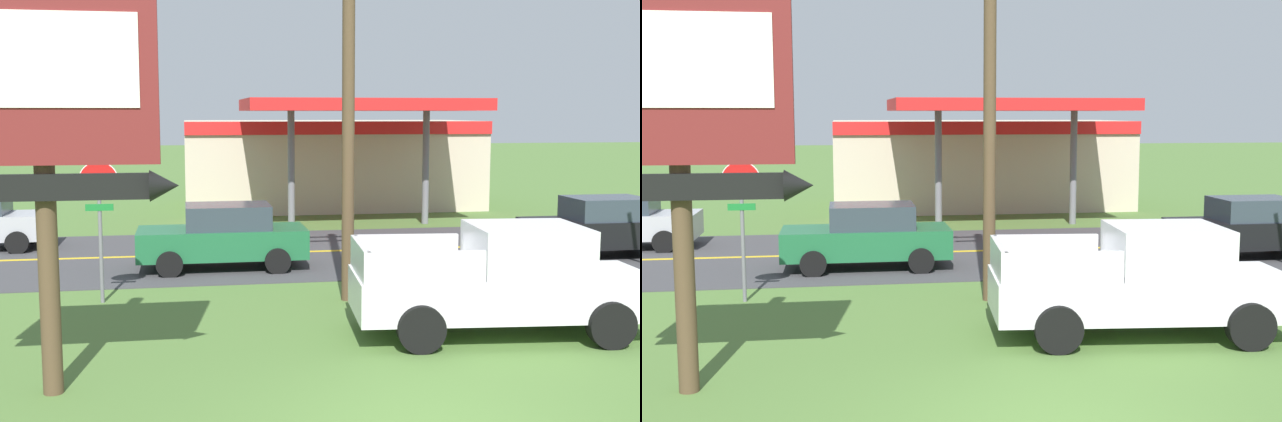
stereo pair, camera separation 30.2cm
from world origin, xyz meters
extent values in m
cube|color=#3D3D3F|center=(0.00, 13.00, 0.01)|extent=(140.00, 8.00, 0.02)
cube|color=gold|center=(0.00, 13.00, 0.02)|extent=(126.00, 0.20, 0.01)
cylinder|color=brown|center=(-4.77, 2.34, 2.89)|extent=(0.28, 0.28, 5.77)
cube|color=maroon|center=(-4.77, 2.16, 4.35)|extent=(3.13, 0.16, 2.24)
cube|color=white|center=(-4.77, 2.07, 4.62)|extent=(2.63, 0.03, 1.26)
cube|color=black|center=(-4.77, 2.16, 2.93)|extent=(2.81, 0.12, 0.36)
cone|color=black|center=(-3.17, 2.16, 2.93)|extent=(0.40, 0.44, 0.44)
cylinder|color=slate|center=(-4.63, 7.79, 1.10)|extent=(0.08, 0.08, 2.20)
cylinder|color=red|center=(-4.63, 7.76, 2.55)|extent=(0.76, 0.03, 0.76)
cylinder|color=white|center=(-4.63, 7.78, 2.55)|extent=(0.80, 0.01, 0.80)
cube|color=#19722D|center=(-4.63, 7.76, 2.00)|extent=(0.56, 0.03, 0.14)
cylinder|color=brown|center=(0.45, 7.16, 4.56)|extent=(0.26, 0.26, 9.11)
cube|color=beige|center=(3.12, 24.12, 1.80)|extent=(12.00, 6.00, 3.60)
cube|color=red|center=(3.12, 21.07, 3.35)|extent=(12.00, 0.12, 0.50)
cube|color=red|center=(3.12, 18.12, 4.20)|extent=(8.00, 5.00, 0.40)
cylinder|color=slate|center=(0.72, 18.12, 2.10)|extent=(0.24, 0.24, 4.20)
cylinder|color=slate|center=(5.52, 18.12, 2.10)|extent=(0.24, 0.24, 4.20)
cube|color=silver|center=(2.58, 4.14, 0.76)|extent=(5.36, 2.42, 0.72)
cube|color=silver|center=(3.03, 4.10, 1.54)|extent=(2.06, 1.96, 0.84)
cube|color=#28333D|center=(3.92, 4.02, 1.54)|extent=(0.25, 1.66, 0.71)
cube|color=silver|center=(1.15, 5.20, 1.40)|extent=(1.95, 0.30, 0.56)
cube|color=silver|center=(0.98, 3.36, 1.40)|extent=(1.95, 0.30, 0.56)
cube|color=silver|center=(0.09, 4.37, 1.40)|extent=(0.29, 1.88, 0.56)
cylinder|color=black|center=(4.28, 4.97, 0.40)|extent=(0.82, 0.35, 0.80)
cylinder|color=black|center=(4.10, 3.02, 0.40)|extent=(0.82, 0.35, 0.80)
cylinder|color=black|center=(1.07, 5.26, 0.40)|extent=(0.82, 0.35, 0.80)
cylinder|color=black|center=(0.89, 3.31, 0.40)|extent=(0.82, 0.35, 0.80)
cube|color=#1E6038|center=(-1.99, 11.00, 0.68)|extent=(4.20, 1.76, 0.72)
cube|color=#2D3842|center=(-1.84, 11.00, 1.34)|extent=(2.10, 1.56, 0.60)
cylinder|color=black|center=(-3.30, 10.12, 0.32)|extent=(0.64, 0.24, 0.64)
cylinder|color=black|center=(-3.30, 11.88, 0.32)|extent=(0.64, 0.24, 0.64)
cylinder|color=black|center=(-0.69, 10.12, 0.32)|extent=(0.64, 0.24, 0.64)
cylinder|color=black|center=(-0.69, 11.88, 0.32)|extent=(0.64, 0.24, 0.64)
cylinder|color=black|center=(-7.56, 15.88, 0.32)|extent=(0.64, 0.24, 0.64)
cylinder|color=black|center=(-7.56, 14.12, 0.32)|extent=(0.64, 0.24, 0.64)
cube|color=black|center=(8.32, 11.00, 0.68)|extent=(4.20, 1.76, 0.72)
cube|color=#2D3842|center=(8.47, 11.00, 1.34)|extent=(2.10, 1.56, 0.60)
cylinder|color=black|center=(7.01, 10.12, 0.32)|extent=(0.64, 0.24, 0.64)
cylinder|color=black|center=(7.01, 11.88, 0.32)|extent=(0.64, 0.24, 0.64)
cylinder|color=black|center=(9.62, 11.88, 0.32)|extent=(0.64, 0.24, 0.64)
camera|label=1|loc=(-2.88, -8.95, 3.92)|focal=44.66mm
camera|label=2|loc=(-2.58, -8.99, 3.92)|focal=44.66mm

